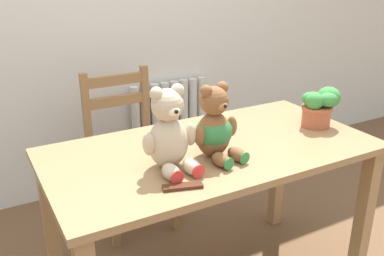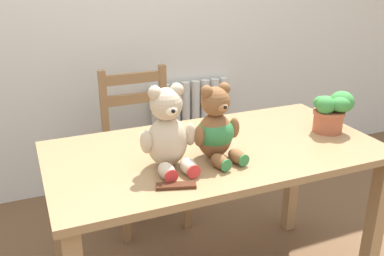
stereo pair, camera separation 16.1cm
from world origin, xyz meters
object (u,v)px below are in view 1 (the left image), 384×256
at_px(wooden_chair_behind, 128,147).
at_px(chocolate_bar, 183,186).
at_px(teddy_bear_right, 215,128).
at_px(teddy_bear_left, 169,134).
at_px(potted_plant, 320,105).

height_order(wooden_chair_behind, chocolate_bar, wooden_chair_behind).
distance_m(wooden_chair_behind, teddy_bear_right, 0.95).
bearing_deg(teddy_bear_right, teddy_bear_left, -7.94).
relative_size(wooden_chair_behind, teddy_bear_right, 3.01).
xyz_separation_m(teddy_bear_right, potted_plant, (0.60, 0.05, -0.02)).
bearing_deg(chocolate_bar, teddy_bear_right, 36.26).
height_order(wooden_chair_behind, potted_plant, potted_plant).
relative_size(teddy_bear_right, potted_plant, 1.60).
height_order(teddy_bear_left, teddy_bear_right, teddy_bear_left).
xyz_separation_m(teddy_bear_left, teddy_bear_right, (0.20, 0.00, -0.02)).
distance_m(teddy_bear_right, potted_plant, 0.60).
height_order(wooden_chair_behind, teddy_bear_left, teddy_bear_left).
xyz_separation_m(wooden_chair_behind, teddy_bear_left, (-0.14, -0.86, 0.42)).
height_order(wooden_chair_behind, teddy_bear_right, teddy_bear_right).
distance_m(teddy_bear_right, chocolate_bar, 0.30).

